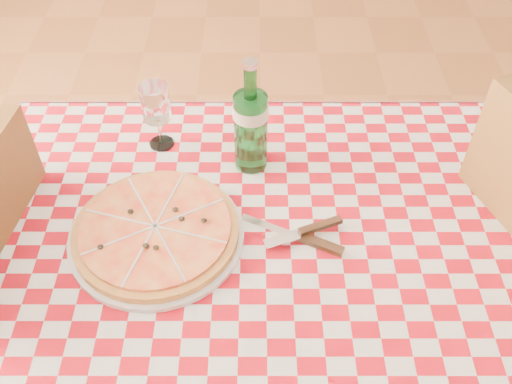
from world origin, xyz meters
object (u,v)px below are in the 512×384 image
(dining_table, at_px, (265,260))
(water_bottle, at_px, (251,116))
(wine_glass, at_px, (157,117))
(pizza_plate, at_px, (156,231))

(dining_table, distance_m, water_bottle, 0.32)
(dining_table, distance_m, wine_glass, 0.42)
(dining_table, xyz_separation_m, water_bottle, (-0.03, 0.21, 0.24))
(dining_table, height_order, water_bottle, water_bottle)
(pizza_plate, bearing_deg, wine_glass, 94.72)
(dining_table, xyz_separation_m, wine_glass, (-0.25, 0.28, 0.18))
(pizza_plate, height_order, water_bottle, water_bottle)
(pizza_plate, bearing_deg, water_bottle, 49.30)
(pizza_plate, distance_m, water_bottle, 0.32)
(dining_table, relative_size, wine_glass, 7.04)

